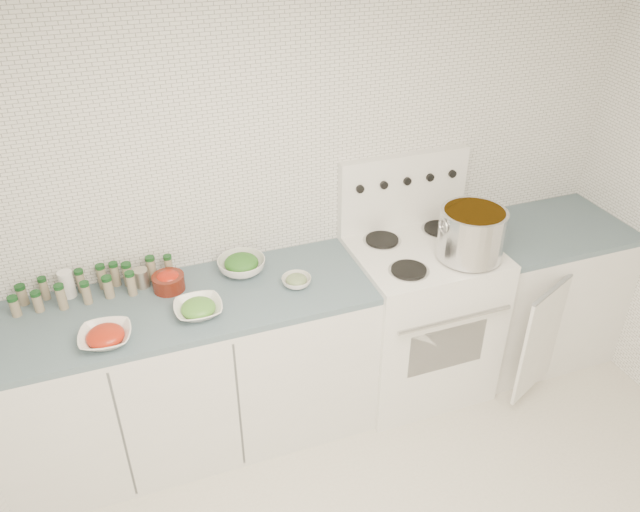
{
  "coord_description": "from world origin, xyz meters",
  "views": [
    {
      "loc": [
        -1.03,
        -1.31,
        2.68
      ],
      "look_at": [
        -0.13,
        1.14,
        1.04
      ],
      "focal_mm": 35.0,
      "sensor_mm": 36.0,
      "label": 1
    }
  ],
  "objects": [
    {
      "name": "stock_pot",
      "position": [
        0.65,
        1.03,
        1.09
      ],
      "size": [
        0.36,
        0.34,
        0.26
      ],
      "rotation": [
        0.0,
        0.0,
        -0.15
      ],
      "color": "silver",
      "rests_on": "stove"
    },
    {
      "name": "counter_right",
      "position": [
        1.3,
        1.19,
        0.45
      ],
      "size": [
        0.89,
        0.79,
        0.9
      ],
      "color": "white",
      "rests_on": "ground"
    },
    {
      "name": "stove",
      "position": [
        0.48,
        1.19,
        0.5
      ],
      "size": [
        0.76,
        0.7,
        1.36
      ],
      "color": "white",
      "rests_on": "ground"
    },
    {
      "name": "room_walls",
      "position": [
        0.0,
        0.0,
        1.56
      ],
      "size": [
        3.54,
        3.04,
        2.52
      ],
      "color": "white",
      "rests_on": "ground"
    },
    {
      "name": "bowl_snowpea",
      "position": [
        -0.76,
        1.07,
        0.93
      ],
      "size": [
        0.23,
        0.23,
        0.07
      ],
      "color": "white",
      "rests_on": "counter_left"
    },
    {
      "name": "salt_canister",
      "position": [
        -1.33,
        1.43,
        0.97
      ],
      "size": [
        0.09,
        0.09,
        0.14
      ],
      "primitive_type": "cylinder",
      "rotation": [
        0.0,
        0.0,
        -0.34
      ],
      "color": "white",
      "rests_on": "counter_left"
    },
    {
      "name": "bowl_zucchini",
      "position": [
        -0.26,
        1.14,
        0.93
      ],
      "size": [
        0.19,
        0.19,
        0.06
      ],
      "color": "white",
      "rests_on": "counter_left"
    },
    {
      "name": "bowl_tomato",
      "position": [
        -1.18,
        1.01,
        0.93
      ],
      "size": [
        0.26,
        0.26,
        0.08
      ],
      "color": "white",
      "rests_on": "counter_left"
    },
    {
      "name": "counter_left",
      "position": [
        -0.82,
        1.19,
        0.45
      ],
      "size": [
        1.85,
        0.62,
        0.9
      ],
      "color": "white",
      "rests_on": "ground"
    },
    {
      "name": "tin_can",
      "position": [
        -0.98,
        1.39,
        0.95
      ],
      "size": [
        0.08,
        0.08,
        0.1
      ],
      "primitive_type": "cylinder",
      "rotation": [
        0.0,
        0.0,
        0.08
      ],
      "color": "#9F9486",
      "rests_on": "counter_left"
    },
    {
      "name": "spice_cluster",
      "position": [
        -1.21,
        1.4,
        0.96
      ],
      "size": [
        0.76,
        0.16,
        0.14
      ],
      "color": "gray",
      "rests_on": "counter_left"
    },
    {
      "name": "bowl_broccoli",
      "position": [
        -0.49,
        1.35,
        0.95
      ],
      "size": [
        0.31,
        0.31,
        0.1
      ],
      "color": "white",
      "rests_on": "counter_left"
    },
    {
      "name": "bowl_pepper",
      "position": [
        -0.86,
        1.32,
        0.95
      ],
      "size": [
        0.16,
        0.16,
        0.1
      ],
      "color": "#581A0F",
      "rests_on": "counter_left"
    }
  ]
}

